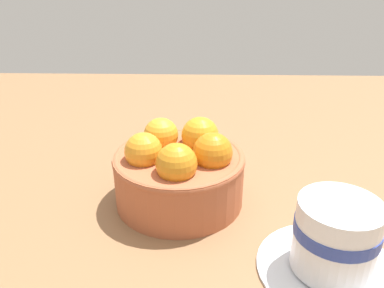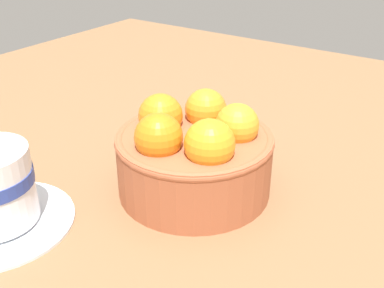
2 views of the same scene
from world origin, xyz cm
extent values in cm
cube|color=brown|center=(0.00, 0.00, -1.53)|extent=(118.03, 114.70, 3.06)
cylinder|color=#AD5938|center=(0.00, 0.00, 3.20)|extent=(15.69, 15.69, 6.39)
torus|color=#AD5938|center=(0.00, 0.00, 5.99)|extent=(15.89, 15.89, 1.00)
sphere|color=orange|center=(1.33, 3.98, 7.44)|extent=(4.64, 4.64, 4.64)
sphere|color=orange|center=(-3.37, 2.50, 7.44)|extent=(4.73, 4.73, 4.73)
sphere|color=gold|center=(-3.42, -2.44, 7.44)|extent=(4.37, 4.37, 4.37)
sphere|color=orange|center=(1.26, -4.00, 7.44)|extent=(4.43, 4.43, 4.43)
sphere|color=orange|center=(4.20, -0.04, 7.44)|extent=(4.60, 4.60, 4.60)
cylinder|color=silver|center=(11.88, 15.30, 0.30)|extent=(14.08, 14.08, 0.60)
cylinder|color=white|center=(11.88, 15.30, 4.17)|extent=(7.74, 7.74, 7.15)
cylinder|color=#2D4299|center=(11.88, 15.30, 5.02)|extent=(7.90, 7.90, 1.29)
camera|label=1|loc=(41.32, 2.69, 27.53)|focal=36.47mm
camera|label=2|loc=(-23.20, 34.25, 26.99)|focal=43.65mm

